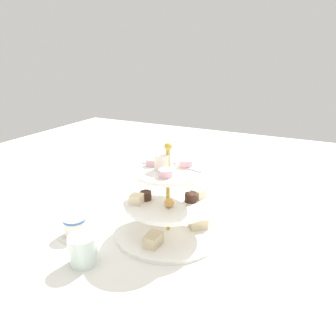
% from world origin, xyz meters
% --- Properties ---
extents(ground_plane, '(2.40, 2.40, 0.00)m').
position_xyz_m(ground_plane, '(0.00, 0.00, 0.00)').
color(ground_plane, silver).
extents(tiered_serving_stand, '(0.28, 0.28, 0.25)m').
position_xyz_m(tiered_serving_stand, '(0.00, 0.00, 0.07)').
color(tiered_serving_stand, white).
rests_on(tiered_serving_stand, ground_plane).
extents(water_glass_tall_right, '(0.07, 0.07, 0.11)m').
position_xyz_m(water_glass_tall_right, '(0.04, -0.23, 0.06)').
color(water_glass_tall_right, silver).
rests_on(water_glass_tall_right, ground_plane).
extents(water_glass_short_left, '(0.06, 0.06, 0.07)m').
position_xyz_m(water_glass_short_left, '(0.12, 0.20, 0.03)').
color(water_glass_short_left, silver).
rests_on(water_glass_short_left, ground_plane).
extents(teacup_with_saucer, '(0.09, 0.09, 0.05)m').
position_xyz_m(teacup_with_saucer, '(0.21, 0.12, 0.02)').
color(teacup_with_saucer, white).
rests_on(teacup_with_saucer, ground_plane).
extents(butter_knife_left, '(0.09, 0.16, 0.00)m').
position_xyz_m(butter_knife_left, '(-0.27, -0.10, 0.00)').
color(butter_knife_left, silver).
rests_on(butter_knife_left, ground_plane).
extents(butter_knife_right, '(0.03, 0.17, 0.00)m').
position_xyz_m(butter_knife_right, '(0.27, -0.08, 0.00)').
color(butter_knife_right, silver).
rests_on(butter_knife_right, ground_plane).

